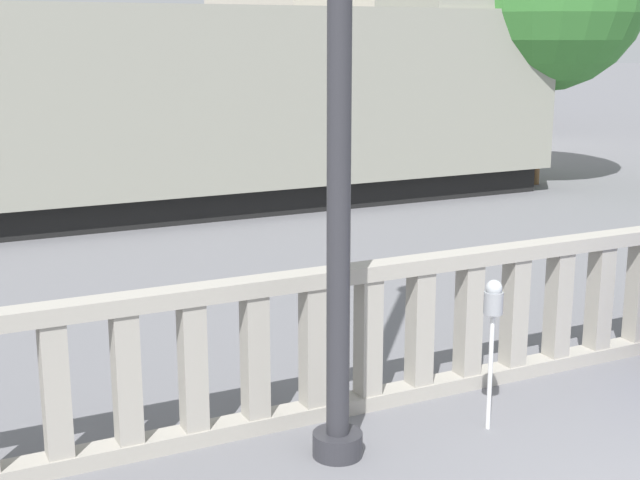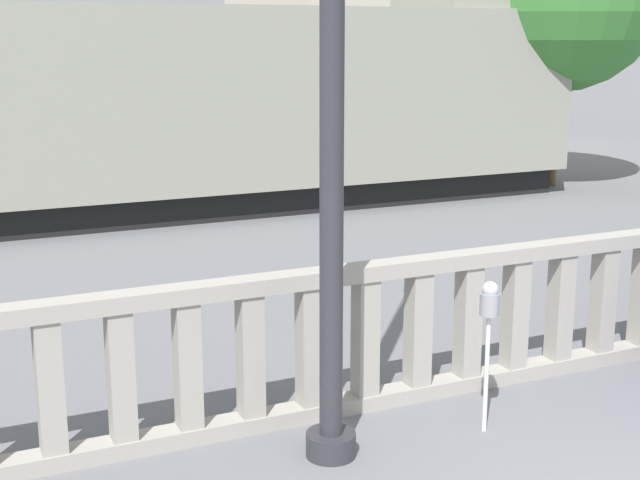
% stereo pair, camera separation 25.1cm
% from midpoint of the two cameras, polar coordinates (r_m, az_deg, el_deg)
% --- Properties ---
extents(balustrade, '(13.80, 0.24, 1.37)m').
position_cam_midpoint_polar(balustrade, '(8.55, 7.14, -5.35)').
color(balustrade, '#9E998E').
rests_on(balustrade, ground).
extents(lamppost, '(0.41, 0.41, 6.55)m').
position_cam_midpoint_polar(lamppost, '(6.71, 0.16, 11.24)').
color(lamppost, '#2D2D33').
rests_on(lamppost, ground).
extents(parking_meter, '(0.17, 0.17, 1.35)m').
position_cam_midpoint_polar(parking_meter, '(7.69, 10.10, -4.48)').
color(parking_meter, silver).
rests_on(parking_meter, ground).
extents(train_near, '(19.54, 2.81, 4.48)m').
position_cam_midpoint_polar(train_near, '(16.79, -15.06, 8.03)').
color(train_near, black).
rests_on(train_near, ground).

